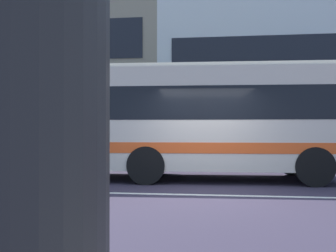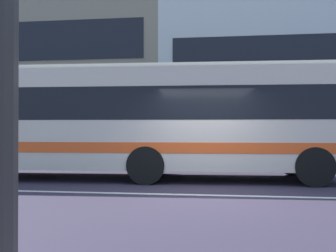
{
  "view_description": "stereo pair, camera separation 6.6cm",
  "coord_description": "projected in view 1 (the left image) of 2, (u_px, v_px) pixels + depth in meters",
  "views": [
    {
      "loc": [
        0.18,
        -8.31,
        1.45
      ],
      "look_at": [
        -1.18,
        2.75,
        1.54
      ],
      "focal_mm": 40.34,
      "sensor_mm": 36.0,
      "label": 1
    },
    {
      "loc": [
        0.24,
        -8.3,
        1.45
      ],
      "look_at": [
        -1.18,
        2.75,
        1.54
      ],
      "focal_mm": 40.34,
      "sensor_mm": 36.0,
      "label": 2
    }
  ],
  "objects": [
    {
      "name": "ground_plane",
      "position": [
        206.0,
        195.0,
        8.26
      ],
      "size": [
        160.0,
        160.0,
        0.0
      ],
      "primitive_type": "plane",
      "color": "#322C3D"
    },
    {
      "name": "lane_centre_line",
      "position": [
        206.0,
        195.0,
        8.26
      ],
      "size": [
        60.0,
        0.16,
        0.01
      ],
      "primitive_type": "cube",
      "color": "silver",
      "rests_on": "ground_plane"
    },
    {
      "name": "apartment_block_right",
      "position": [
        321.0,
        80.0,
        24.23
      ],
      "size": [
        19.74,
        10.75,
        9.23
      ],
      "color": "silver",
      "rests_on": "ground_plane"
    },
    {
      "name": "hedge_row_far",
      "position": [
        145.0,
        155.0,
        14.96
      ],
      "size": [
        18.54,
        1.1,
        0.87
      ],
      "primitive_type": "cube",
      "color": "#174C18",
      "rests_on": "ground_plane"
    },
    {
      "name": "apartment_block_left",
      "position": [
        32.0,
        72.0,
        26.63
      ],
      "size": [
        19.55,
        10.75,
        10.96
      ],
      "color": "gray",
      "rests_on": "ground_plane"
    },
    {
      "name": "transit_bus",
      "position": [
        126.0,
        118.0,
        11.08
      ],
      "size": [
        12.17,
        2.99,
        3.21
      ],
      "color": "beige",
      "rests_on": "ground_plane"
    }
  ]
}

